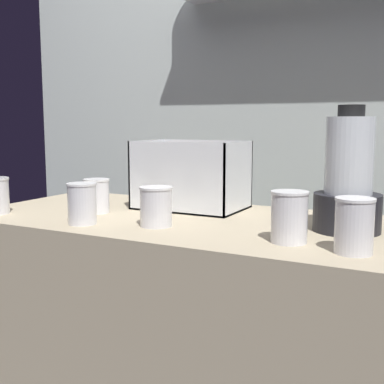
{
  "coord_description": "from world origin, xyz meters",
  "views": [
    {
      "loc": [
        0.68,
        -1.3,
        1.18
      ],
      "look_at": [
        0.0,
        0.0,
        0.98
      ],
      "focal_mm": 46.52,
      "sensor_mm": 36.0,
      "label": 1
    }
  ],
  "objects_px": {
    "juice_cup_carrot_left": "(97,198)",
    "juice_cup_orange_rightmost": "(354,228)",
    "blender_pitcher": "(348,183)",
    "carrot_display_bin": "(190,187)",
    "juice_cup_mango_middle": "(82,205)",
    "juice_cup_pomegranate_right": "(156,209)",
    "juice_cup_pomegranate_far_right": "(289,219)"
  },
  "relations": [
    {
      "from": "blender_pitcher",
      "to": "juice_cup_mango_middle",
      "type": "bearing_deg",
      "value": -160.02
    },
    {
      "from": "juice_cup_pomegranate_far_right",
      "to": "juice_cup_carrot_left",
      "type": "bearing_deg",
      "value": 170.84
    },
    {
      "from": "juice_cup_pomegranate_right",
      "to": "juice_cup_pomegranate_far_right",
      "type": "xyz_separation_m",
      "value": [
        0.38,
        -0.02,
        0.01
      ]
    },
    {
      "from": "juice_cup_pomegranate_right",
      "to": "juice_cup_orange_rightmost",
      "type": "xyz_separation_m",
      "value": [
        0.54,
        -0.05,
        0.01
      ]
    },
    {
      "from": "juice_cup_pomegranate_right",
      "to": "carrot_display_bin",
      "type": "bearing_deg",
      "value": 99.97
    },
    {
      "from": "juice_cup_mango_middle",
      "to": "juice_cup_orange_rightmost",
      "type": "distance_m",
      "value": 0.74
    },
    {
      "from": "juice_cup_pomegranate_far_right",
      "to": "juice_cup_orange_rightmost",
      "type": "bearing_deg",
      "value": -11.95
    },
    {
      "from": "carrot_display_bin",
      "to": "juice_cup_orange_rightmost",
      "type": "bearing_deg",
      "value": -30.81
    },
    {
      "from": "juice_cup_carrot_left",
      "to": "juice_cup_orange_rightmost",
      "type": "distance_m",
      "value": 0.83
    },
    {
      "from": "carrot_display_bin",
      "to": "juice_cup_pomegranate_far_right",
      "type": "bearing_deg",
      "value": -36.26
    },
    {
      "from": "juice_cup_carrot_left",
      "to": "juice_cup_mango_middle",
      "type": "bearing_deg",
      "value": -64.7
    },
    {
      "from": "blender_pitcher",
      "to": "juice_cup_pomegranate_right",
      "type": "height_order",
      "value": "blender_pitcher"
    },
    {
      "from": "carrot_display_bin",
      "to": "juice_cup_orange_rightmost",
      "type": "distance_m",
      "value": 0.69
    },
    {
      "from": "juice_cup_carrot_left",
      "to": "juice_cup_pomegranate_right",
      "type": "height_order",
      "value": "juice_cup_pomegranate_right"
    },
    {
      "from": "carrot_display_bin",
      "to": "juice_cup_carrot_left",
      "type": "height_order",
      "value": "carrot_display_bin"
    },
    {
      "from": "juice_cup_mango_middle",
      "to": "juice_cup_pomegranate_right",
      "type": "height_order",
      "value": "juice_cup_mango_middle"
    },
    {
      "from": "carrot_display_bin",
      "to": "blender_pitcher",
      "type": "relative_size",
      "value": 1.05
    },
    {
      "from": "carrot_display_bin",
      "to": "blender_pitcher",
      "type": "xyz_separation_m",
      "value": [
        0.53,
        -0.13,
        0.06
      ]
    },
    {
      "from": "juice_cup_carrot_left",
      "to": "juice_cup_pomegranate_right",
      "type": "bearing_deg",
      "value": -18.16
    },
    {
      "from": "juice_cup_pomegranate_right",
      "to": "juice_cup_orange_rightmost",
      "type": "bearing_deg",
      "value": -5.1
    },
    {
      "from": "juice_cup_mango_middle",
      "to": "juice_cup_pomegranate_right",
      "type": "xyz_separation_m",
      "value": [
        0.2,
        0.07,
        -0.01
      ]
    },
    {
      "from": "blender_pitcher",
      "to": "juice_cup_carrot_left",
      "type": "distance_m",
      "value": 0.77
    },
    {
      "from": "juice_cup_carrot_left",
      "to": "juice_cup_mango_middle",
      "type": "height_order",
      "value": "juice_cup_mango_middle"
    },
    {
      "from": "juice_cup_carrot_left",
      "to": "juice_cup_orange_rightmost",
      "type": "height_order",
      "value": "juice_cup_orange_rightmost"
    },
    {
      "from": "juice_cup_mango_middle",
      "to": "juice_cup_pomegranate_far_right",
      "type": "relative_size",
      "value": 0.94
    },
    {
      "from": "juice_cup_pomegranate_far_right",
      "to": "juice_cup_pomegranate_right",
      "type": "bearing_deg",
      "value": 177.74
    },
    {
      "from": "juice_cup_carrot_left",
      "to": "juice_cup_orange_rightmost",
      "type": "xyz_separation_m",
      "value": [
        0.81,
        -0.14,
        0.01
      ]
    },
    {
      "from": "blender_pitcher",
      "to": "carrot_display_bin",
      "type": "bearing_deg",
      "value": 166.74
    },
    {
      "from": "blender_pitcher",
      "to": "juice_cup_carrot_left",
      "type": "xyz_separation_m",
      "value": [
        -0.76,
        -0.09,
        -0.08
      ]
    },
    {
      "from": "juice_cup_orange_rightmost",
      "to": "carrot_display_bin",
      "type": "bearing_deg",
      "value": 149.19
    },
    {
      "from": "juice_cup_mango_middle",
      "to": "juice_cup_carrot_left",
      "type": "bearing_deg",
      "value": 115.3
    },
    {
      "from": "juice_cup_pomegranate_far_right",
      "to": "blender_pitcher",
      "type": "bearing_deg",
      "value": 62.88
    }
  ]
}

